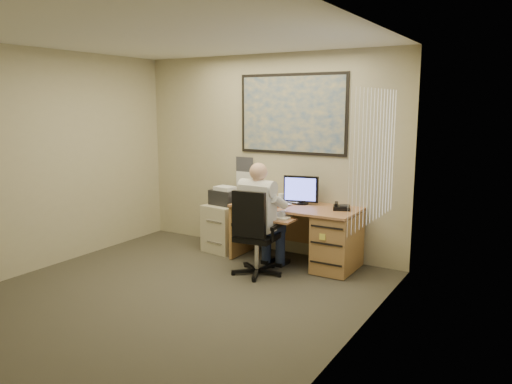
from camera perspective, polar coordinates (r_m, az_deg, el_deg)
The scene contains 8 objects.
room_shell at distance 5.08m, azimuth -11.24°, elevation 2.11°, with size 4.00×4.50×2.70m.
desk at distance 6.34m, azimuth 7.30°, elevation -4.58°, with size 1.60×0.97×1.11m.
world_map at distance 6.68m, azimuth 4.14°, elevation 8.86°, with size 1.56×0.03×1.06m, color #1E4C93.
wall_calendar at distance 7.12m, azimuth -1.32°, elevation 2.33°, with size 0.28×0.01×0.42m, color white.
window_blinds at distance 4.78m, azimuth 13.50°, elevation 3.94°, with size 0.06×1.40×1.30m, color silver, non-canonical shape.
filing_cabinet at distance 7.02m, azimuth -3.44°, elevation -3.53°, with size 0.54×0.62×0.91m.
office_chair at distance 6.01m, azimuth -0.16°, elevation -6.67°, with size 0.68×0.68×1.05m.
person at distance 5.98m, azimuth 0.27°, elevation -3.09°, with size 0.57×0.81×1.35m, color silver, non-canonical shape.
Camera 1 is at (3.38, -3.74, 2.04)m, focal length 35.00 mm.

